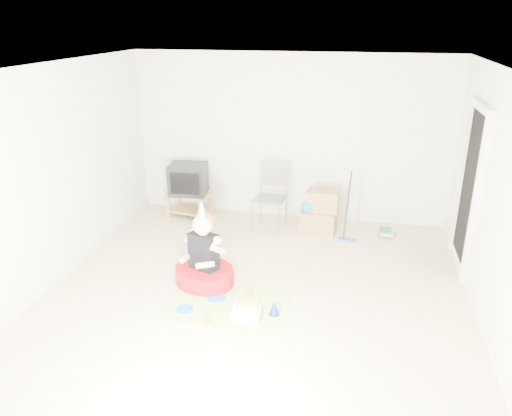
% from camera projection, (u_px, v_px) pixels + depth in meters
% --- Properties ---
extents(ground, '(5.00, 5.00, 0.00)m').
position_uv_depth(ground, '(257.00, 290.00, 6.02)').
color(ground, beige).
rests_on(ground, ground).
extents(doorway_recess, '(0.02, 0.90, 2.05)m').
position_uv_depth(doorway_recess, '(470.00, 192.00, 6.27)').
color(doorway_recess, black).
rests_on(doorway_recess, ground).
extents(tv_stand, '(0.71, 0.52, 0.41)m').
position_uv_depth(tv_stand, '(189.00, 203.00, 8.13)').
color(tv_stand, '#9D7847').
rests_on(tv_stand, ground).
extents(crt_tv, '(0.61, 0.53, 0.49)m').
position_uv_depth(crt_tv, '(188.00, 179.00, 7.98)').
color(crt_tv, black).
rests_on(crt_tv, tv_stand).
extents(folding_chair, '(0.51, 0.49, 1.01)m').
position_uv_depth(folding_chair, '(270.00, 199.00, 7.59)').
color(folding_chair, gray).
rests_on(folding_chair, ground).
extents(cardboard_boxes, '(0.56, 0.44, 0.66)m').
position_uv_depth(cardboard_boxes, '(320.00, 212.00, 7.55)').
color(cardboard_boxes, '#9B714B').
rests_on(cardboard_boxes, ground).
extents(floor_mop, '(0.26, 0.33, 0.99)m').
position_uv_depth(floor_mop, '(348.00, 224.00, 7.24)').
color(floor_mop, blue).
rests_on(floor_mop, ground).
extents(book_pile, '(0.27, 0.31, 0.11)m').
position_uv_depth(book_pile, '(387.00, 233.00, 7.47)').
color(book_pile, '#246D34').
rests_on(book_pile, ground).
extents(seated_woman, '(0.99, 0.99, 1.09)m').
position_uv_depth(seated_woman, '(204.00, 266.00, 6.09)').
color(seated_woman, maroon).
rests_on(seated_woman, ground).
extents(party_mat, '(1.38, 1.02, 0.01)m').
position_uv_depth(party_mat, '(228.00, 305.00, 5.71)').
color(party_mat, '#FF357D').
rests_on(party_mat, ground).
extents(birthday_cake, '(0.33, 0.28, 0.15)m').
position_uv_depth(birthday_cake, '(246.00, 314.00, 5.45)').
color(birthday_cake, white).
rests_on(birthday_cake, party_mat).
extents(blue_plate_near, '(0.23, 0.23, 0.01)m').
position_uv_depth(blue_plate_near, '(216.00, 297.00, 5.83)').
color(blue_plate_near, blue).
rests_on(blue_plate_near, party_mat).
extents(blue_plate_far, '(0.25, 0.25, 0.01)m').
position_uv_depth(blue_plate_far, '(185.00, 309.00, 5.61)').
color(blue_plate_far, blue).
rests_on(blue_plate_far, party_mat).
extents(orange_cup_near, '(0.10, 0.10, 0.08)m').
position_uv_depth(orange_cup_near, '(248.00, 292.00, 5.88)').
color(orange_cup_near, orange).
rests_on(orange_cup_near, party_mat).
extents(orange_cup_far, '(0.09, 0.09, 0.08)m').
position_uv_depth(orange_cup_far, '(206.00, 320.00, 5.34)').
color(orange_cup_far, orange).
rests_on(orange_cup_far, party_mat).
extents(blue_party_hat, '(0.15, 0.15, 0.17)m').
position_uv_depth(blue_party_hat, '(274.00, 308.00, 5.48)').
color(blue_party_hat, '#16279E').
rests_on(blue_party_hat, party_mat).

